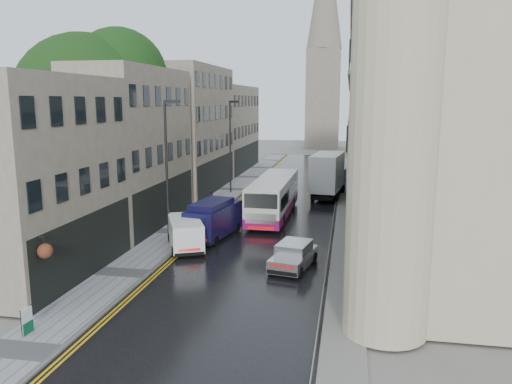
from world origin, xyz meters
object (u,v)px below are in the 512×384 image
(navy_van, at_px, (188,223))
(cream_bus, at_px, (251,205))
(tree_far, at_px, (160,129))
(pedestrian, at_px, (210,199))
(estate_sign, at_px, (27,321))
(tree_near, at_px, (87,129))
(white_lorry, at_px, (313,177))
(lamp_post_near, at_px, (167,172))
(lamp_post_far, at_px, (230,147))
(white_van, at_px, (174,241))
(silver_hatchback, at_px, (271,260))

(navy_van, bearing_deg, cream_bus, 69.62)
(tree_far, distance_m, pedestrian, 10.83)
(estate_sign, bearing_deg, tree_near, 114.53)
(tree_near, bearing_deg, white_lorry, 39.45)
(white_lorry, xyz_separation_m, lamp_post_near, (-8.03, -15.14, 2.42))
(lamp_post_far, bearing_deg, white_van, -68.20)
(cream_bus, xyz_separation_m, lamp_post_near, (-4.34, -5.13, 2.98))
(tree_far, xyz_separation_m, navy_van, (7.90, -15.95, -4.93))
(cream_bus, distance_m, silver_hatchback, 10.36)
(white_lorry, relative_size, white_van, 1.88)
(lamp_post_far, distance_m, estate_sign, 30.53)
(white_lorry, xyz_separation_m, pedestrian, (-7.87, -5.91, -1.12))
(navy_van, distance_m, lamp_post_far, 17.39)
(estate_sign, bearing_deg, cream_bus, 78.44)
(silver_hatchback, bearing_deg, navy_van, 153.43)
(silver_hatchback, bearing_deg, white_van, 174.63)
(tree_near, height_order, lamp_post_near, tree_near)
(pedestrian, bearing_deg, silver_hatchback, 111.73)
(white_lorry, xyz_separation_m, lamp_post_far, (-8.03, 1.84, 2.39))
(navy_van, relative_size, lamp_post_far, 0.58)
(pedestrian, height_order, lamp_post_far, lamp_post_far)
(tree_near, distance_m, silver_hatchback, 17.27)
(lamp_post_far, relative_size, estate_sign, 8.71)
(tree_near, height_order, cream_bus, tree_near)
(estate_sign, bearing_deg, silver_hatchback, 50.43)
(pedestrian, bearing_deg, tree_far, -50.16)
(estate_sign, bearing_deg, white_lorry, 76.73)
(tree_near, relative_size, lamp_post_near, 1.59)
(silver_hatchback, bearing_deg, cream_bus, 118.35)
(lamp_post_near, relative_size, estate_sign, 8.78)
(tree_near, height_order, white_van, tree_near)
(pedestrian, bearing_deg, navy_van, 91.81)
(tree_near, xyz_separation_m, silver_hatchback, (14.19, -7.64, -6.21))
(tree_far, xyz_separation_m, lamp_post_near, (6.56, -15.89, -1.74))
(tree_near, bearing_deg, cream_bus, 11.33)
(silver_hatchback, bearing_deg, tree_near, 163.17)
(white_van, bearing_deg, pedestrian, 71.35)
(tree_near, relative_size, pedestrian, 8.32)
(tree_far, bearing_deg, navy_van, -63.66)
(tree_near, height_order, silver_hatchback, tree_near)
(white_lorry, distance_m, silver_hatchback, 19.95)
(silver_hatchback, distance_m, navy_van, 7.63)
(white_van, xyz_separation_m, navy_van, (-0.05, 2.89, 0.34))
(silver_hatchback, height_order, pedestrian, pedestrian)
(tree_near, distance_m, lamp_post_far, 15.87)
(white_van, height_order, lamp_post_near, lamp_post_near)
(lamp_post_near, bearing_deg, tree_near, 154.34)
(white_lorry, bearing_deg, pedestrian, -135.99)
(navy_van, bearing_deg, tree_far, 125.91)
(white_lorry, bearing_deg, tree_far, -175.83)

